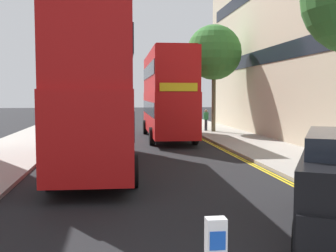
% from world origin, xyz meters
% --- Properties ---
extents(sidewalk_right, '(4.00, 80.00, 0.14)m').
position_xyz_m(sidewalk_right, '(6.50, 16.00, 0.07)').
color(sidewalk_right, '#9E9991').
rests_on(sidewalk_right, ground).
extents(sidewalk_left, '(4.00, 80.00, 0.14)m').
position_xyz_m(sidewalk_left, '(-6.50, 16.00, 0.07)').
color(sidewalk_left, '#9E9991').
rests_on(sidewalk_left, ground).
extents(kerb_line_outer, '(0.10, 56.00, 0.01)m').
position_xyz_m(kerb_line_outer, '(4.40, 14.00, 0.00)').
color(kerb_line_outer, yellow).
rests_on(kerb_line_outer, ground).
extents(kerb_line_inner, '(0.10, 56.00, 0.01)m').
position_xyz_m(kerb_line_inner, '(4.24, 14.00, 0.00)').
color(kerb_line_inner, yellow).
rests_on(kerb_line_inner, ground).
extents(double_decker_bus_away, '(3.02, 10.87, 5.64)m').
position_xyz_m(double_decker_bus_away, '(-1.95, 12.86, 3.03)').
color(double_decker_bus_away, red).
rests_on(double_decker_bus_away, ground).
extents(double_decker_bus_oncoming, '(2.94, 10.85, 5.64)m').
position_xyz_m(double_decker_bus_oncoming, '(2.09, 23.44, 3.03)').
color(double_decker_bus_oncoming, red).
rests_on(double_decker_bus_oncoming, ground).
extents(pedestrian_far, '(0.34, 0.22, 1.62)m').
position_xyz_m(pedestrian_far, '(5.63, 27.57, 0.99)').
color(pedestrian_far, '#2D2D38').
rests_on(pedestrian_far, sidewalk_right).
extents(street_tree_near, '(4.08, 4.08, 7.93)m').
position_xyz_m(street_tree_near, '(6.04, 26.85, 6.01)').
color(street_tree_near, '#6B6047').
rests_on(street_tree_near, sidewalk_right).
extents(townhouse_terrace_right, '(10.08, 28.00, 14.25)m').
position_xyz_m(townhouse_terrace_right, '(13.50, 23.45, 7.13)').
color(townhouse_terrace_right, beige).
rests_on(townhouse_terrace_right, ground).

